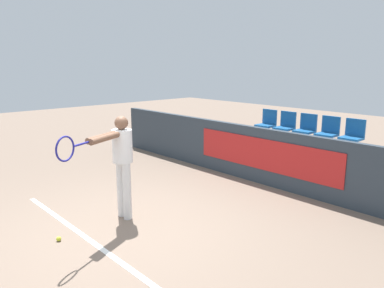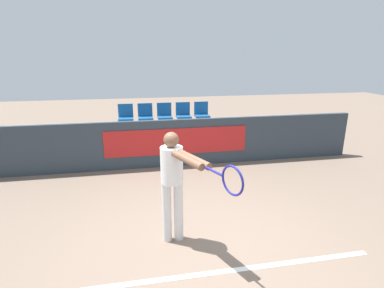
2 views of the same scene
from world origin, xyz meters
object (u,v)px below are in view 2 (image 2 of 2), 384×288
(stadium_chair_7, at_px, (165,114))
(stadium_chair_9, at_px, (202,113))
(stadium_chair_5, at_px, (126,115))
(stadium_chair_4, at_px, (210,133))
(stadium_chair_0, at_px, (126,137))
(tennis_player, at_px, (175,178))
(stadium_chair_1, at_px, (148,136))
(stadium_chair_3, at_px, (189,134))
(stadium_chair_8, at_px, (183,113))
(stadium_chair_2, at_px, (169,135))
(stadium_chair_6, at_px, (145,115))

(stadium_chair_7, xyz_separation_m, stadium_chair_9, (1.08, 0.00, 0.00))
(stadium_chair_5, height_order, stadium_chair_7, same)
(stadium_chair_4, distance_m, stadium_chair_9, 1.04)
(stadium_chair_0, xyz_separation_m, tennis_player, (0.76, -3.73, 0.40))
(stadium_chair_1, relative_size, stadium_chair_9, 1.00)
(stadium_chair_9, bearing_deg, tennis_player, -106.61)
(tennis_player, bearing_deg, stadium_chair_3, 53.20)
(stadium_chair_8, bearing_deg, stadium_chair_2, -118.96)
(stadium_chair_3, height_order, stadium_chair_6, stadium_chair_6)
(stadium_chair_6, xyz_separation_m, stadium_chair_9, (1.62, 0.00, 0.00))
(stadium_chair_3, distance_m, stadium_chair_6, 1.50)
(tennis_player, bearing_deg, stadium_chair_9, 49.62)
(stadium_chair_0, distance_m, tennis_player, 3.83)
(stadium_chair_4, xyz_separation_m, stadium_chair_8, (-0.54, 0.98, 0.35))
(stadium_chair_4, bearing_deg, stadium_chair_1, 180.00)
(stadium_chair_4, height_order, stadium_chair_6, stadium_chair_6)
(stadium_chair_6, bearing_deg, stadium_chair_2, -61.04)
(stadium_chair_6, distance_m, stadium_chair_8, 1.08)
(stadium_chair_2, height_order, stadium_chair_3, same)
(stadium_chair_1, bearing_deg, tennis_player, -86.68)
(stadium_chair_1, bearing_deg, stadium_chair_7, 61.04)
(stadium_chair_1, height_order, stadium_chair_9, stadium_chair_9)
(stadium_chair_9, bearing_deg, stadium_chair_8, 180.00)
(stadium_chair_9, relative_size, tennis_player, 0.34)
(stadium_chair_3, relative_size, tennis_player, 0.34)
(stadium_chair_4, distance_m, stadium_chair_6, 1.93)
(stadium_chair_2, distance_m, stadium_chair_8, 1.17)
(stadium_chair_0, bearing_deg, stadium_chair_9, 24.31)
(stadium_chair_0, bearing_deg, stadium_chair_1, 0.00)
(stadium_chair_6, bearing_deg, stadium_chair_4, -31.06)
(stadium_chair_6, bearing_deg, stadium_chair_3, -42.10)
(stadium_chair_4, distance_m, stadium_chair_7, 1.50)
(stadium_chair_0, height_order, stadium_chair_1, same)
(stadium_chair_2, bearing_deg, tennis_player, -94.96)
(stadium_chair_4, height_order, stadium_chair_8, stadium_chair_8)
(tennis_player, bearing_deg, stadium_chair_1, 69.56)
(stadium_chair_2, relative_size, stadium_chair_6, 1.00)
(stadium_chair_6, relative_size, stadium_chair_9, 1.00)
(stadium_chair_9, bearing_deg, stadium_chair_7, 180.00)
(stadium_chair_0, xyz_separation_m, stadium_chair_3, (1.62, 0.00, 0.00))
(stadium_chair_0, distance_m, stadium_chair_6, 1.17)
(stadium_chair_5, xyz_separation_m, stadium_chair_9, (2.16, 0.00, 0.00))
(stadium_chair_3, xyz_separation_m, stadium_chair_6, (-1.08, 0.98, 0.35))
(stadium_chair_1, height_order, stadium_chair_6, stadium_chair_6)
(stadium_chair_5, relative_size, tennis_player, 0.34)
(stadium_chair_0, bearing_deg, stadium_chair_3, 0.00)
(stadium_chair_0, xyz_separation_m, stadium_chair_9, (2.16, 0.98, 0.35))
(stadium_chair_9, bearing_deg, stadium_chair_1, -148.94)
(stadium_chair_0, height_order, tennis_player, tennis_player)
(stadium_chair_6, xyz_separation_m, stadium_chair_7, (0.54, 0.00, 0.00))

